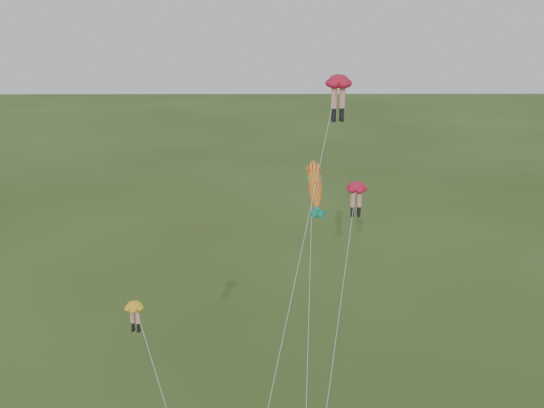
{
  "coord_description": "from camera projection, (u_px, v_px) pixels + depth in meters",
  "views": [
    {
      "loc": [
        -0.1,
        -26.71,
        24.03
      ],
      "look_at": [
        0.13,
        6.0,
        13.36
      ],
      "focal_mm": 40.0,
      "sensor_mm": 36.0,
      "label": 1
    }
  ],
  "objects": [
    {
      "name": "legs_kite_red_mid",
      "position": [
        356.0,
        196.0,
        35.2
      ],
      "size": [
        3.69,
        10.46,
        14.36
      ],
      "rotation": [
        0.0,
        0.0,
        0.02
      ],
      "color": "red",
      "rests_on": "ground"
    },
    {
      "name": "legs_kite_yellow",
      "position": [
        137.0,
        316.0,
        31.58
      ],
      "size": [
        4.51,
        6.17,
        9.42
      ],
      "rotation": [
        0.0,
        0.0,
        -0.25
      ],
      "color": "yellow",
      "rests_on": "ground"
    },
    {
      "name": "fish_kite",
      "position": [
        315.0,
        186.0,
        35.2
      ],
      "size": [
        1.54,
        10.47,
        15.64
      ],
      "rotation": [
        0.72,
        0.0,
        0.03
      ],
      "color": "gold",
      "rests_on": "ground"
    },
    {
      "name": "legs_kite_red_high",
      "position": [
        338.0,
        89.0,
        35.36
      ],
      "size": [
        6.2,
        11.91,
        20.31
      ],
      "rotation": [
        0.0,
        0.0,
        0.22
      ],
      "color": "red",
      "rests_on": "ground"
    }
  ]
}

